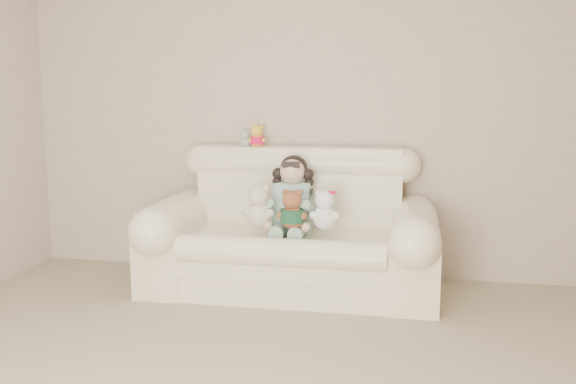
% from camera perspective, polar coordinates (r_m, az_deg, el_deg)
% --- Properties ---
extents(wall_back, '(4.50, 0.00, 4.50)m').
position_cam_1_polar(wall_back, '(5.05, 1.63, 7.25)').
color(wall_back, beige).
rests_on(wall_back, ground).
extents(sofa, '(2.10, 0.95, 1.03)m').
position_cam_1_polar(sofa, '(4.66, 0.23, -2.66)').
color(sofa, '#FAE6C9').
rests_on(sofa, floor).
extents(seated_child, '(0.38, 0.45, 0.58)m').
position_cam_1_polar(seated_child, '(4.70, 0.42, -0.15)').
color(seated_child, '#347B66').
rests_on(seated_child, sofa).
extents(brown_teddy, '(0.25, 0.21, 0.33)m').
position_cam_1_polar(brown_teddy, '(4.47, 0.37, -1.21)').
color(brown_teddy, brown).
rests_on(brown_teddy, sofa).
extents(white_cat, '(0.25, 0.22, 0.33)m').
position_cam_1_polar(white_cat, '(4.47, 3.26, -1.21)').
color(white_cat, white).
rests_on(white_cat, sofa).
extents(cream_teddy, '(0.24, 0.19, 0.36)m').
position_cam_1_polar(cream_teddy, '(4.53, -2.58, -0.89)').
color(cream_teddy, beige).
rests_on(cream_teddy, sofa).
extents(yellow_mini_bear, '(0.17, 0.15, 0.21)m').
position_cam_1_polar(yellow_mini_bear, '(4.99, -2.73, 5.10)').
color(yellow_mini_bear, yellow).
rests_on(yellow_mini_bear, sofa).
extents(grey_mini_plush, '(0.13, 0.12, 0.16)m').
position_cam_1_polar(grey_mini_plush, '(5.03, -3.78, 4.84)').
color(grey_mini_plush, '#ACABB2').
rests_on(grey_mini_plush, sofa).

